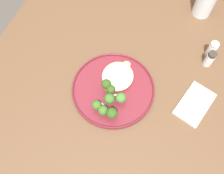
{
  "coord_description": "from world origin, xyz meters",
  "views": [
    {
      "loc": [
        0.31,
        0.12,
        1.52
      ],
      "look_at": [
        -0.04,
        -0.0,
        0.76
      ],
      "focal_mm": 39.03,
      "sensor_mm": 36.0,
      "label": 1
    }
  ],
  "objects": [
    {
      "name": "ground",
      "position": [
        0.0,
        0.0,
        0.0
      ],
      "size": [
        6.0,
        6.0,
        0.0
      ],
      "primitive_type": "plane",
      "color": "#47423D"
    },
    {
      "name": "broccoli_floret_rear_charred",
      "position": [
        0.02,
        0.01,
        0.78
      ],
      "size": [
        0.04,
        0.04,
        0.05
      ],
      "color": "#7A994C",
      "rests_on": "dinner_plate"
    },
    {
      "name": "broccoli_floret_near_rim",
      "position": [
        0.05,
        -0.03,
        0.78
      ],
      "size": [
        0.03,
        0.03,
        0.05
      ],
      "color": "#89A356",
      "rests_on": "dinner_plate"
    },
    {
      "name": "broccoli_floret_beside_noodles",
      "position": [
        -0.03,
        -0.02,
        0.79
      ],
      "size": [
        0.03,
        0.03,
        0.06
      ],
      "color": "#7A994C",
      "rests_on": "dinner_plate"
    },
    {
      "name": "dinner_plate",
      "position": [
        -0.04,
        -0.0,
        0.75
      ],
      "size": [
        0.29,
        0.29,
        0.02
      ],
      "color": "maroon",
      "rests_on": "wooden_dining_table"
    },
    {
      "name": "broccoli_floret_front_edge",
      "position": [
        -0.01,
        0.0,
        0.78
      ],
      "size": [
        0.03,
        0.03,
        0.05
      ],
      "color": "#89A356",
      "rests_on": "dinner_plate"
    },
    {
      "name": "onion_sliver_long_sliver",
      "position": [
        0.04,
        -0.0,
        0.75
      ],
      "size": [
        0.02,
        0.04,
        0.0
      ],
      "primitive_type": "cube",
      "rotation": [
        0.0,
        0.0,
        4.33
      ],
      "color": "silver",
      "rests_on": "dinner_plate"
    },
    {
      "name": "seared_scallop_large_seared",
      "position": [
        -0.1,
        -0.0,
        0.76
      ],
      "size": [
        0.02,
        0.02,
        0.01
      ],
      "color": "#E5C689",
      "rests_on": "dinner_plate"
    },
    {
      "name": "seared_scallop_rear_pale",
      "position": [
        -0.14,
        0.01,
        0.76
      ],
      "size": [
        0.03,
        0.03,
        0.02
      ],
      "color": "beige",
      "rests_on": "dinner_plate"
    },
    {
      "name": "water_glass",
      "position": [
        -0.5,
        0.22,
        0.8
      ],
      "size": [
        0.08,
        0.08,
        0.13
      ],
      "color": "silver",
      "rests_on": "wooden_dining_table"
    },
    {
      "name": "onion_sliver_pale_crescent",
      "position": [
        -0.01,
        0.01,
        0.75
      ],
      "size": [
        0.02,
        0.04,
        0.0
      ],
      "primitive_type": "cube",
      "rotation": [
        0.0,
        0.0,
        2.0
      ],
      "color": "silver",
      "rests_on": "dinner_plate"
    },
    {
      "name": "salt_shaker",
      "position": [
        -0.3,
        0.29,
        0.77
      ],
      "size": [
        0.03,
        0.03,
        0.07
      ],
      "color": "white",
      "rests_on": "wooden_dining_table"
    },
    {
      "name": "noodle_bed",
      "position": [
        -0.08,
        0.0,
        0.76
      ],
      "size": [
        0.12,
        0.11,
        0.02
      ],
      "color": "beige",
      "rests_on": "dinner_plate"
    },
    {
      "name": "seared_scallop_tiny_bay",
      "position": [
        -0.08,
        -0.02,
        0.76
      ],
      "size": [
        0.02,
        0.02,
        0.01
      ],
      "color": "#DBB77A",
      "rests_on": "dinner_plate"
    },
    {
      "name": "seared_scallop_left_edge",
      "position": [
        -0.07,
        0.01,
        0.76
      ],
      "size": [
        0.03,
        0.03,
        0.02
      ],
      "color": "#E5C689",
      "rests_on": "dinner_plate"
    },
    {
      "name": "broccoli_floret_small_sprig",
      "position": [
        0.06,
        0.0,
        0.78
      ],
      "size": [
        0.03,
        0.03,
        0.05
      ],
      "color": "#89A356",
      "rests_on": "dinner_plate"
    },
    {
      "name": "broccoli_floret_right_tilted",
      "position": [
        0.0,
        0.04,
        0.78
      ],
      "size": [
        0.04,
        0.04,
        0.05
      ],
      "color": "#89A356",
      "rests_on": "dinner_plate"
    },
    {
      "name": "broccoli_floret_center_pile",
      "position": [
        0.06,
        0.03,
        0.78
      ],
      "size": [
        0.04,
        0.04,
        0.05
      ],
      "color": "#7A994C",
      "rests_on": "dinner_plate"
    },
    {
      "name": "folded_napkin",
      "position": [
        -0.08,
        0.28,
        0.74
      ],
      "size": [
        0.17,
        0.13,
        0.01
      ],
      "primitive_type": "cube",
      "rotation": [
        0.0,
        0.0,
        -0.3
      ],
      "color": "silver",
      "rests_on": "wooden_dining_table"
    },
    {
      "name": "wooden_dining_table",
      "position": [
        0.0,
        0.0,
        0.66
      ],
      "size": [
        1.4,
        1.0,
        0.74
      ],
      "color": "brown",
      "rests_on": "ground"
    },
    {
      "name": "seared_scallop_tilted_round",
      "position": [
        -0.11,
        0.01,
        0.76
      ],
      "size": [
        0.03,
        0.03,
        0.01
      ],
      "color": "#DBB77A",
      "rests_on": "dinner_plate"
    },
    {
      "name": "pepper_shaker",
      "position": [
        -0.26,
        0.29,
        0.77
      ],
      "size": [
        0.03,
        0.03,
        0.07
      ],
      "color": "white",
      "rests_on": "wooden_dining_table"
    }
  ]
}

